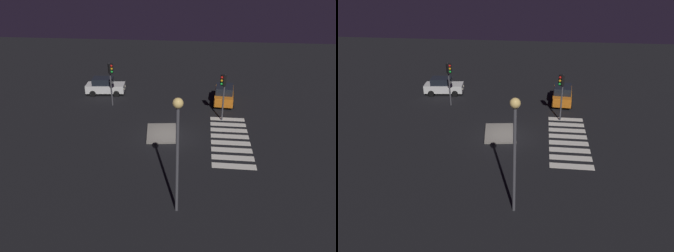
% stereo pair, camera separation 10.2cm
% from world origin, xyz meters
% --- Properties ---
extents(ground_plane, '(80.00, 80.00, 0.00)m').
position_xyz_m(ground_plane, '(0.00, 0.00, 0.00)').
color(ground_plane, black).
extents(traffic_island, '(3.81, 3.06, 0.18)m').
position_xyz_m(traffic_island, '(0.42, 0.54, 0.09)').
color(traffic_island, gray).
rests_on(traffic_island, ground).
extents(car_white, '(2.36, 4.44, 1.87)m').
position_xyz_m(car_white, '(9.52, 8.17, 0.92)').
color(car_white, silver).
rests_on(car_white, ground).
extents(car_orange, '(4.58, 2.37, 1.94)m').
position_xyz_m(car_orange, '(8.20, -5.06, 0.95)').
color(car_orange, orange).
rests_on(car_orange, ground).
extents(traffic_light_east, '(0.54, 0.53, 4.42)m').
position_xyz_m(traffic_light_east, '(3.71, -4.57, 3.35)').
color(traffic_light_east, '#47474C').
rests_on(traffic_light_east, ground).
extents(traffic_light_north, '(0.54, 0.54, 4.46)m').
position_xyz_m(traffic_light_north, '(6.16, 6.38, 3.38)').
color(traffic_light_north, '#47474C').
rests_on(traffic_light_north, ground).
extents(street_lamp, '(0.56, 0.56, 7.10)m').
position_xyz_m(street_lamp, '(-9.09, -1.47, 4.89)').
color(street_lamp, '#47474C').
rests_on(street_lamp, ground).
extents(crosswalk_near, '(8.75, 3.20, 0.02)m').
position_xyz_m(crosswalk_near, '(0.00, -5.23, 0.01)').
color(crosswalk_near, silver).
rests_on(crosswalk_near, ground).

